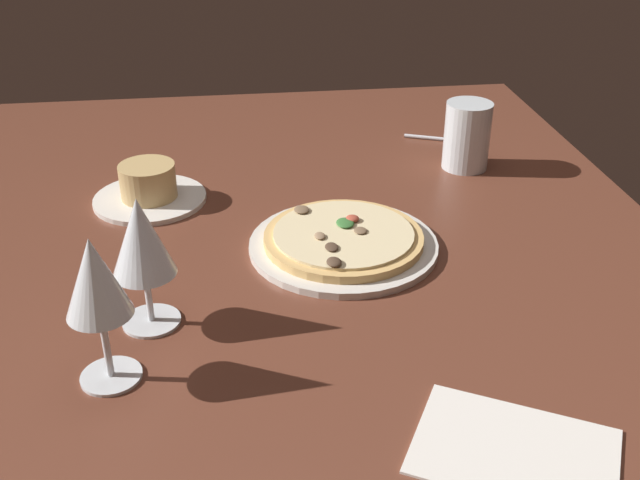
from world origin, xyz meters
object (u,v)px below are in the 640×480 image
object	(u,v)px
wine_glass_far	(141,240)
water_glass	(467,140)
wine_glass_near	(96,283)
paper_menu	(515,451)
pizza_main	(343,241)
spoon	(444,139)
ramekin_on_saucer	(149,188)

from	to	relation	value
wine_glass_far	water_glass	size ratio (longest dim) A/B	1.43
wine_glass_near	paper_menu	xyz separation A→B (cm)	(-16.12, -39.10, -11.91)
wine_glass_near	paper_menu	bearing A→B (deg)	-112.41
water_glass	wine_glass_far	bearing A→B (deg)	128.46
wine_glass_near	paper_menu	size ratio (longest dim) A/B	0.91
pizza_main	water_glass	world-z (taller)	water_glass
wine_glass_far	paper_menu	world-z (taller)	wine_glass_far
water_glass	spoon	distance (cm)	12.97
wine_glass_near	spoon	size ratio (longest dim) A/B	1.67
water_glass	paper_menu	size ratio (longest dim) A/B	0.61
wine_glass_far	wine_glass_near	distance (cm)	10.53
wine_glass_near	spoon	bearing A→B (deg)	-41.00
water_glass	wine_glass_near	bearing A→B (deg)	132.71
wine_glass_near	paper_menu	distance (cm)	43.94
pizza_main	wine_glass_far	xyz separation A→B (cm)	(-14.68, 25.38, 10.01)
ramekin_on_saucer	spoon	world-z (taller)	ramekin_on_saucer
wine_glass_far	water_glass	bearing A→B (deg)	-51.54
ramekin_on_saucer	wine_glass_far	world-z (taller)	wine_glass_far
wine_glass_near	water_glass	bearing A→B (deg)	-47.29
spoon	wine_glass_far	bearing A→B (deg)	136.06
water_glass	paper_menu	world-z (taller)	water_glass
ramekin_on_saucer	spoon	xyz separation A→B (cm)	(18.87, -52.70, -1.86)
paper_menu	spoon	xyz separation A→B (cm)	(78.17, -14.83, 0.31)
wine_glass_far	pizza_main	bearing A→B (deg)	-59.97
pizza_main	wine_glass_near	size ratio (longest dim) A/B	1.54
wine_glass_far	paper_menu	bearing A→B (deg)	-126.20
water_glass	spoon	world-z (taller)	water_glass
pizza_main	water_glass	distance (cm)	35.86
wine_glass_far	water_glass	distance (cm)	64.69
pizza_main	wine_glass_far	size ratio (longest dim) A/B	1.61
ramekin_on_saucer	wine_glass_near	bearing A→B (deg)	178.36
ramekin_on_saucer	spoon	bearing A→B (deg)	-70.30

